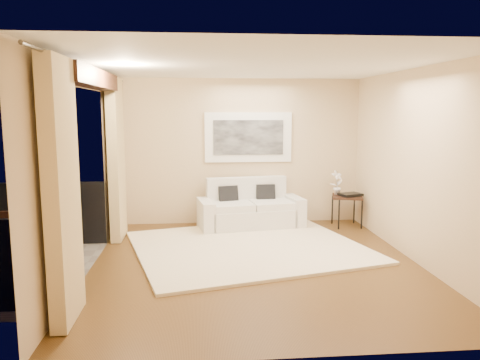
{
  "coord_description": "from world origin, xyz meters",
  "views": [
    {
      "loc": [
        -0.77,
        -6.2,
        2.11
      ],
      "look_at": [
        -0.14,
        0.92,
        1.05
      ],
      "focal_mm": 35.0,
      "sensor_mm": 36.0,
      "label": 1
    }
  ],
  "objects": [
    {
      "name": "floor",
      "position": [
        0.0,
        0.0,
        0.0
      ],
      "size": [
        5.0,
        5.0,
        0.0
      ],
      "primitive_type": "plane",
      "color": "brown",
      "rests_on": "ground"
    },
    {
      "name": "room_shell",
      "position": [
        -2.13,
        0.0,
        2.52
      ],
      "size": [
        5.0,
        6.4,
        5.0
      ],
      "color": "white",
      "rests_on": "ground"
    },
    {
      "name": "balcony",
      "position": [
        -3.31,
        0.0,
        0.18
      ],
      "size": [
        1.81,
        2.6,
        1.17
      ],
      "color": "#605B56",
      "rests_on": "ground"
    },
    {
      "name": "curtains",
      "position": [
        -2.11,
        0.0,
        1.34
      ],
      "size": [
        0.16,
        4.8,
        2.64
      ],
      "color": "#D8BE85",
      "rests_on": "ground"
    },
    {
      "name": "artwork",
      "position": [
        0.15,
        2.46,
        1.62
      ],
      "size": [
        1.62,
        0.07,
        0.92
      ],
      "color": "white",
      "rests_on": "room_shell"
    },
    {
      "name": "rug",
      "position": [
        -0.02,
        0.77,
        0.02
      ],
      "size": [
        4.0,
        3.69,
        0.04
      ],
      "primitive_type": "cube",
      "rotation": [
        0.0,
        0.0,
        0.26
      ],
      "color": "#FFEFCD",
      "rests_on": "floor"
    },
    {
      "name": "sofa",
      "position": [
        0.14,
        2.09,
        0.32
      ],
      "size": [
        1.96,
        1.08,
        0.89
      ],
      "rotation": [
        0.0,
        0.0,
        0.16
      ],
      "color": "silver",
      "rests_on": "floor"
    },
    {
      "name": "side_table",
      "position": [
        1.93,
        2.0,
        0.52
      ],
      "size": [
        0.64,
        0.64,
        0.57
      ],
      "rotation": [
        0.0,
        0.0,
        -0.26
      ],
      "color": "black",
      "rests_on": "floor"
    },
    {
      "name": "tray",
      "position": [
        1.97,
        1.96,
        0.6
      ],
      "size": [
        0.45,
        0.38,
        0.05
      ],
      "primitive_type": "cube",
      "rotation": [
        0.0,
        0.0,
        0.32
      ],
      "color": "black",
      "rests_on": "side_table"
    },
    {
      "name": "orchid",
      "position": [
        1.76,
        2.11,
        0.8
      ],
      "size": [
        0.28,
        0.25,
        0.45
      ],
      "primitive_type": "imported",
      "rotation": [
        0.0,
        0.0,
        0.45
      ],
      "color": "white",
      "rests_on": "side_table"
    },
    {
      "name": "balcony_chair_far",
      "position": [
        -2.92,
        0.9,
        0.57
      ],
      "size": [
        0.54,
        0.54,
        0.98
      ],
      "rotation": [
        0.0,
        0.0,
        2.81
      ],
      "color": "black",
      "rests_on": "balcony"
    },
    {
      "name": "balcony_chair_near",
      "position": [
        -3.18,
        -0.33,
        0.5
      ],
      "size": [
        0.4,
        0.41,
        0.87
      ],
      "rotation": [
        0.0,
        0.0,
        0.08
      ],
      "color": "black",
      "rests_on": "balcony"
    }
  ]
}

